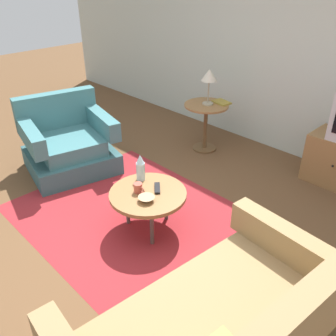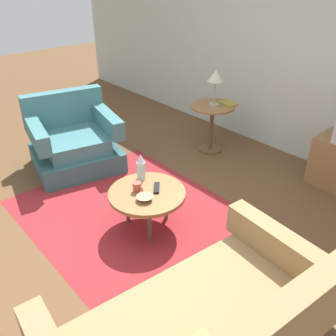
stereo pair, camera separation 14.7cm
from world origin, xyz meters
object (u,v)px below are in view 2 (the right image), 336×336
at_px(coffee_table, 147,195).
at_px(mug, 137,187).
at_px(table_lamp, 216,78).
at_px(bowl, 145,198).
at_px(book, 228,103).
at_px(armchair, 74,143).
at_px(vase, 141,167).
at_px(side_table, 212,118).
at_px(tv_remote_dark, 157,188).

xyz_separation_m(coffee_table, mug, (-0.06, -0.06, 0.08)).
bearing_deg(table_lamp, bowl, -65.38).
distance_m(bowl, book, 2.04).
relative_size(armchair, vase, 4.29).
relative_size(side_table, mug, 4.99).
bearing_deg(side_table, book, 59.77).
bearing_deg(armchair, side_table, 165.18).
xyz_separation_m(side_table, table_lamp, (0.01, 0.01, 0.51)).
distance_m(side_table, bowl, 1.90).
height_order(side_table, book, book).
relative_size(table_lamp, bowl, 3.03).
height_order(armchair, coffee_table, armchair).
bearing_deg(side_table, vase, -71.64).
relative_size(armchair, tv_remote_dark, 7.04).
height_order(bowl, tv_remote_dark, bowl).
distance_m(mug, tv_remote_dark, 0.18).
relative_size(armchair, table_lamp, 2.56).
relative_size(side_table, tv_remote_dark, 3.88).
height_order(coffee_table, tv_remote_dark, tv_remote_dark).
distance_m(side_table, tv_remote_dark, 1.70).
relative_size(side_table, vase, 2.36).
bearing_deg(bowl, armchair, 172.95).
height_order(armchair, book, armchair).
bearing_deg(mug, book, 106.60).
bearing_deg(tv_remote_dark, armchair, 41.61).
height_order(coffee_table, book, book).
bearing_deg(vase, tv_remote_dark, -0.99).
xyz_separation_m(coffee_table, bowl, (0.09, -0.10, 0.05)).
xyz_separation_m(side_table, mug, (0.65, -1.69, -0.01)).
relative_size(coffee_table, bowl, 4.77).
distance_m(armchair, tv_remote_dark, 1.55).
relative_size(table_lamp, vase, 1.67).
relative_size(mug, book, 0.51).
bearing_deg(armchair, tv_remote_dark, 102.86).
xyz_separation_m(vase, bowl, (0.30, -0.20, -0.10)).
xyz_separation_m(table_lamp, book, (0.09, 0.16, -0.33)).
height_order(side_table, bowl, side_table).
height_order(tv_remote_dark, book, book).
distance_m(vase, mug, 0.23).
bearing_deg(tv_remote_dark, vase, 40.92).
distance_m(table_lamp, book, 0.38).
height_order(armchair, table_lamp, table_lamp).
bearing_deg(tv_remote_dark, table_lamp, -22.91).
bearing_deg(book, armchair, -107.31).
distance_m(table_lamp, vase, 1.68).
relative_size(coffee_table, table_lamp, 1.58).
height_order(side_table, vase, vase).
xyz_separation_m(side_table, book, (0.10, 0.17, 0.18)).
distance_m(armchair, bowl, 1.63).
relative_size(tv_remote_dark, book, 0.65).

